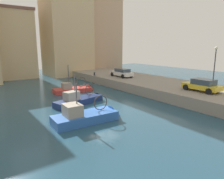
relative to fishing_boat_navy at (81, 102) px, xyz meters
The scene contains 12 objects.
water_surface 3.70m from the fishing_boat_navy, 81.96° to the right, with size 80.00×80.00×0.00m, color navy.
quay_wall 12.57m from the fishing_boat_navy, 16.95° to the right, with size 9.00×56.00×1.20m, color gray.
fishing_boat_navy is the anchor object (origin of this frame).
fishing_boat_blue 5.59m from the fishing_boat_navy, 111.01° to the right, with size 6.12×2.49×4.18m.
fishing_boat_red 6.03m from the fishing_boat_navy, 70.31° to the left, with size 5.79×2.62×4.55m.
parked_car_white 12.68m from the fishing_boat_navy, 31.39° to the left, with size 2.00×4.40×1.33m.
parked_car_yellow 13.33m from the fishing_boat_navy, 32.92° to the right, with size 2.00×4.01×1.37m.
mooring_bollard_mid 13.06m from the fishing_boat_navy, 52.73° to the left, with size 0.28×0.28×0.55m, color #2D2D33.
quay_streetlamp 15.84m from the fishing_boat_navy, 27.52° to the right, with size 0.36×0.36×4.83m.
waterfront_building_west_mid 26.49m from the fishing_boat_navy, 69.40° to the left, with size 9.04×8.47×23.62m.
waterfront_building_central 25.38m from the fishing_boat_navy, 95.07° to the left, with size 8.02×7.82×12.89m.
waterfront_building_east 30.04m from the fishing_boat_navy, 53.69° to the left, with size 9.14×6.87×19.10m.
Camera 1 is at (-10.34, -15.71, 6.06)m, focal length 33.02 mm.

